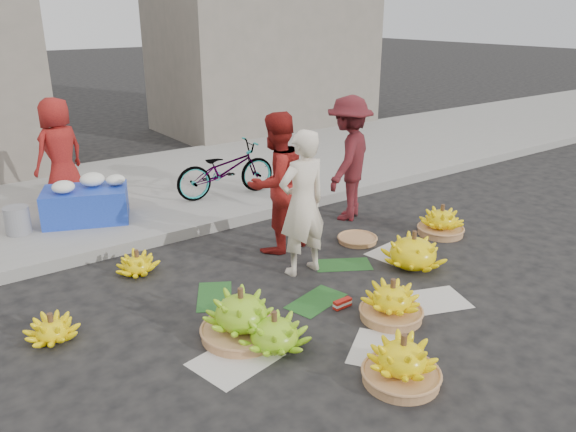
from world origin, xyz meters
TOP-DOWN VIEW (x-y plane):
  - ground at (0.00, 0.00)m, footprint 80.00×80.00m
  - curb at (0.00, 2.20)m, footprint 40.00×0.25m
  - sidewalk at (0.00, 4.30)m, footprint 40.00×4.00m
  - building_right at (4.50, 7.70)m, footprint 5.00×3.00m
  - newspaper_scatter at (0.00, -0.80)m, footprint 3.20×1.80m
  - banana_leaves at (-0.10, 0.20)m, footprint 2.00×1.00m
  - banana_bunch_0 at (-1.06, -0.32)m, footprint 0.74×0.74m
  - banana_bunch_1 at (-0.93, -0.66)m, footprint 0.68×0.68m
  - banana_bunch_2 at (-0.36, -1.63)m, footprint 0.62×0.62m
  - banana_bunch_3 at (0.28, -0.89)m, footprint 0.63×0.63m
  - banana_bunch_4 at (1.32, -0.21)m, footprint 0.87×0.87m
  - banana_bunch_5 at (2.39, 0.27)m, footprint 0.67×0.67m
  - banana_bunch_6 at (-2.48, 0.63)m, footprint 0.47×0.47m
  - banana_bunch_7 at (-1.33, 1.50)m, footprint 0.52×0.52m
  - basket_spare at (1.31, 0.73)m, footprint 0.54×0.54m
  - incense_stack at (0.03, -0.46)m, footprint 0.21×0.07m
  - vendor_cream at (0.20, 0.45)m, footprint 0.61×0.40m
  - vendor_red at (0.34, 1.15)m, footprint 0.93×0.77m
  - man_striped at (1.80, 1.49)m, footprint 1.30×1.14m
  - flower_table at (-1.35, 3.21)m, footprint 1.25×1.03m
  - grey_bucket at (-2.22, 3.26)m, footprint 0.31×0.31m
  - flower_vendor at (-1.40, 4.09)m, footprint 0.90×0.75m
  - bicycle at (0.72, 3.07)m, footprint 0.72×1.62m

SIDE VIEW (x-z plane):
  - ground at x=0.00m, z-range 0.00..0.00m
  - newspaper_scatter at x=0.00m, z-range 0.00..0.01m
  - banana_leaves at x=-0.10m, z-range 0.00..0.01m
  - basket_spare at x=1.31m, z-range 0.00..0.06m
  - incense_stack at x=0.03m, z-range 0.01..0.09m
  - sidewalk at x=0.00m, z-range 0.00..0.12m
  - curb at x=0.00m, z-range 0.00..0.15m
  - banana_bunch_6 at x=-2.48m, z-range -0.02..0.25m
  - banana_bunch_7 at x=-1.33m, z-range -0.02..0.26m
  - banana_bunch_1 at x=-0.93m, z-range -0.02..0.35m
  - banana_bunch_5 at x=2.39m, z-range -0.03..0.38m
  - banana_bunch_3 at x=0.28m, z-range -0.03..0.39m
  - banana_bunch_2 at x=-0.36m, z-range -0.03..0.40m
  - banana_bunch_4 at x=1.32m, z-range -0.02..0.43m
  - banana_bunch_0 at x=-1.06m, z-range -0.03..0.46m
  - grey_bucket at x=-2.22m, z-range 0.12..0.47m
  - flower_table at x=-1.35m, z-range 0.06..0.69m
  - bicycle at x=0.72m, z-range 0.12..0.94m
  - vendor_cream at x=0.20m, z-range 0.00..1.64m
  - vendor_red at x=0.34m, z-range 0.00..1.71m
  - man_striped at x=1.80m, z-range 0.00..1.74m
  - flower_vendor at x=-1.40m, z-range 0.12..1.68m
  - building_right at x=4.50m, z-range 0.00..5.00m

